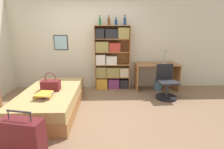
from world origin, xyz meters
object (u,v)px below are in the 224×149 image
object	(u,v)px
desk_lamp	(166,53)
bookcase	(111,60)
handbag	(51,85)
bottle_green	(100,21)
bottle_blue	(125,21)
desk_chair	(166,88)
bed	(51,101)
book_stack_on_bed	(44,95)
suitcase	(23,140)
waste_bin	(158,86)
bottle_clear	(116,22)
desk	(157,72)
bottle_brown	(109,22)

from	to	relation	value
desk_lamp	bookcase	bearing A→B (deg)	177.36
handbag	desk_lamp	bearing A→B (deg)	24.89
bottle_green	bottle_blue	xyz separation A→B (m)	(0.68, -0.00, 0.01)
bookcase	bottle_green	bearing A→B (deg)	171.63
desk_chair	bottle_blue	bearing A→B (deg)	141.05
bottle_green	desk_chair	bearing A→B (deg)	-25.79
bed	book_stack_on_bed	size ratio (longest dim) A/B	5.61
handbag	bookcase	xyz separation A→B (m)	(1.30, 1.40, 0.28)
suitcase	bookcase	bearing A→B (deg)	66.78
bed	bookcase	size ratio (longest dim) A/B	1.13
bed	waste_bin	bearing A→B (deg)	24.92
waste_bin	bookcase	bearing A→B (deg)	172.50
suitcase	bottle_blue	world-z (taller)	bottle_blue
bottle_clear	desk	distance (m)	1.80
suitcase	handbag	bearing A→B (deg)	92.47
bottle_green	desk_lamp	distance (m)	2.04
bottle_green	desk_lamp	bearing A→B (deg)	-3.57
suitcase	bottle_green	size ratio (longest dim) A/B	2.67
bookcase	bottle_blue	size ratio (longest dim) A/B	6.47
bottle_blue	desk	size ratio (longest dim) A/B	0.23
book_stack_on_bed	waste_bin	size ratio (longest dim) A/B	1.40
bottle_clear	desk_lamp	distance (m)	1.64
book_stack_on_bed	bottle_green	distance (m)	2.55
book_stack_on_bed	bottle_green	world-z (taller)	bottle_green
bookcase	waste_bin	world-z (taller)	bookcase
bottle_brown	desk_lamp	xyz separation A→B (m)	(1.61, -0.10, -0.84)
suitcase	bottle_clear	xyz separation A→B (m)	(1.38, 2.89, 1.60)
bottle_green	desk_lamp	world-z (taller)	bottle_green
desk_chair	suitcase	bearing A→B (deg)	-141.19
bottle_green	book_stack_on_bed	bearing A→B (deg)	-118.16
bottle_brown	bottle_green	bearing A→B (deg)	175.23
suitcase	desk	distance (m)	3.76
bottle_clear	bottle_blue	world-z (taller)	bottle_blue
bottle_green	waste_bin	xyz separation A→B (m)	(1.65, -0.22, -1.79)
bottle_green	desk	xyz separation A→B (m)	(1.61, -0.16, -1.38)
desk_lamp	desk_chair	size ratio (longest dim) A/B	0.54
book_stack_on_bed	bottle_brown	world-z (taller)	bottle_brown
bottle_green	suitcase	bearing A→B (deg)	-107.80
desk	waste_bin	world-z (taller)	desk
bed	suitcase	world-z (taller)	suitcase
handbag	bottle_clear	world-z (taller)	bottle_clear
suitcase	desk_chair	size ratio (longest dim) A/B	0.83
handbag	desk_chair	world-z (taller)	desk_chair
bottle_brown	desk_chair	xyz separation A→B (m)	(1.44, -0.79, -1.65)
desk_lamp	desk_chair	bearing A→B (deg)	-103.54
bed	desk_lamp	size ratio (longest dim) A/B	4.47
bottle_blue	desk	xyz separation A→B (m)	(0.93, -0.16, -1.39)
bed	bottle_clear	xyz separation A→B (m)	(1.46, 1.43, 1.67)
bottle_clear	bottle_blue	bearing A→B (deg)	7.16
desk_lamp	waste_bin	world-z (taller)	desk_lamp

